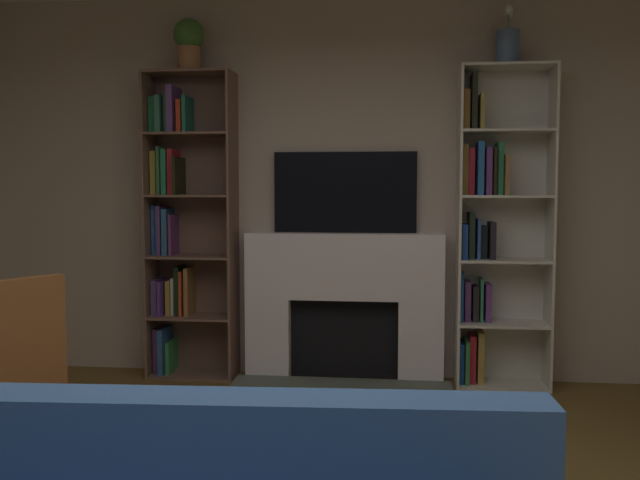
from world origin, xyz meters
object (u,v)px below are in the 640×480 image
at_px(bookshelf_right, 492,229).
at_px(tv, 345,192).
at_px(bookshelf_left, 183,225).
at_px(potted_plant, 189,42).
at_px(fireplace, 344,303).
at_px(vase_with_flowers, 508,45).

bearing_deg(bookshelf_right, tv, 175.57).
xyz_separation_m(bookshelf_left, bookshelf_right, (2.25, -0.00, -0.02)).
bearing_deg(potted_plant, bookshelf_left, 152.44).
bearing_deg(fireplace, bookshelf_left, -179.61).
height_order(fireplace, vase_with_flowers, vase_with_flowers).
bearing_deg(fireplace, potted_plant, -177.58).
distance_m(fireplace, potted_plant, 2.21).
bearing_deg(fireplace, bookshelf_right, -0.50).
xyz_separation_m(tv, vase_with_flowers, (1.13, -0.12, 1.02)).
height_order(bookshelf_right, potted_plant, potted_plant).
distance_m(bookshelf_left, bookshelf_right, 2.26).
height_order(fireplace, bookshelf_right, bookshelf_right).
height_order(bookshelf_left, potted_plant, potted_plant).
bearing_deg(tv, bookshelf_right, -4.43).
bearing_deg(vase_with_flowers, fireplace, 177.58).
relative_size(tv, bookshelf_left, 0.46).
bearing_deg(bookshelf_left, fireplace, 0.39).
distance_m(bookshelf_left, vase_with_flowers, 2.65).
distance_m(potted_plant, vase_with_flowers, 2.26).
distance_m(bookshelf_right, vase_with_flowers, 1.28).
relative_size(tv, bookshelf_right, 0.46).
bearing_deg(bookshelf_left, tv, 3.82).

